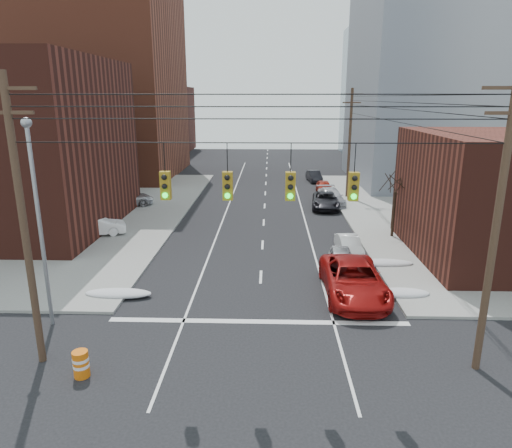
# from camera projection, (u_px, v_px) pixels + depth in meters

# --- Properties ---
(ground) EXTENTS (160.00, 160.00, 0.00)m
(ground) POSITION_uv_depth(u_px,v_px,m) (253.00, 415.00, 15.00)
(ground) COLOR black
(ground) RESTS_ON ground
(building_brick_tall) EXTENTS (24.00, 20.00, 30.00)m
(building_brick_tall) POSITION_uv_depth(u_px,v_px,m) (78.00, 57.00, 57.90)
(building_brick_tall) COLOR brown
(building_brick_tall) RESTS_ON ground
(building_brick_far) EXTENTS (22.00, 18.00, 12.00)m
(building_brick_far) POSITION_uv_depth(u_px,v_px,m) (129.00, 120.00, 85.41)
(building_brick_far) COLOR #471C15
(building_brick_far) RESTS_ON ground
(building_office) EXTENTS (22.00, 20.00, 25.00)m
(building_office) POSITION_uv_depth(u_px,v_px,m) (454.00, 76.00, 53.37)
(building_office) COLOR gray
(building_office) RESTS_ON ground
(building_glass) EXTENTS (20.00, 18.00, 22.00)m
(building_glass) POSITION_uv_depth(u_px,v_px,m) (406.00, 92.00, 78.75)
(building_glass) COLOR gray
(building_glass) RESTS_ON ground
(utility_pole_left) EXTENTS (2.20, 0.28, 11.00)m
(utility_pole_left) POSITION_uv_depth(u_px,v_px,m) (23.00, 220.00, 16.59)
(utility_pole_left) COLOR #473323
(utility_pole_left) RESTS_ON ground
(utility_pole_right) EXTENTS (2.20, 0.28, 11.00)m
(utility_pole_right) POSITION_uv_depth(u_px,v_px,m) (496.00, 224.00, 16.09)
(utility_pole_right) COLOR #473323
(utility_pole_right) RESTS_ON ground
(utility_pole_far) EXTENTS (2.20, 0.28, 11.00)m
(utility_pole_far) POSITION_uv_depth(u_px,v_px,m) (350.00, 142.00, 45.94)
(utility_pole_far) COLOR #473323
(utility_pole_far) RESTS_ON ground
(traffic_signals) EXTENTS (17.00, 0.42, 2.02)m
(traffic_signals) POSITION_uv_depth(u_px,v_px,m) (259.00, 184.00, 15.94)
(traffic_signals) COLOR black
(traffic_signals) RESTS_ON ground
(street_light) EXTENTS (0.44, 0.44, 9.32)m
(street_light) POSITION_uv_depth(u_px,v_px,m) (37.00, 207.00, 19.57)
(street_light) COLOR gray
(street_light) RESTS_ON ground
(bare_tree) EXTENTS (2.09, 2.20, 4.93)m
(bare_tree) POSITION_uv_depth(u_px,v_px,m) (394.00, 207.00, 33.36)
(bare_tree) COLOR black
(bare_tree) RESTS_ON ground
(snow_nw) EXTENTS (3.50, 1.08, 0.42)m
(snow_nw) POSITION_uv_depth(u_px,v_px,m) (118.00, 293.00, 23.83)
(snow_nw) COLOR silver
(snow_nw) RESTS_ON ground
(snow_ne) EXTENTS (3.00, 1.08, 0.42)m
(snow_ne) POSITION_uv_depth(u_px,v_px,m) (401.00, 293.00, 23.88)
(snow_ne) COLOR silver
(snow_ne) RESTS_ON ground
(snow_east_far) EXTENTS (4.00, 1.08, 0.42)m
(snow_east_far) POSITION_uv_depth(u_px,v_px,m) (381.00, 263.00, 28.21)
(snow_east_far) COLOR silver
(snow_east_far) RESTS_ON ground
(red_pickup) EXTENTS (3.07, 6.57, 1.82)m
(red_pickup) POSITION_uv_depth(u_px,v_px,m) (354.00, 280.00, 23.80)
(red_pickup) COLOR maroon
(red_pickup) RESTS_ON ground
(parked_car_a) EXTENTS (1.97, 3.98, 1.30)m
(parked_car_a) POSITION_uv_depth(u_px,v_px,m) (341.00, 260.00, 27.46)
(parked_car_a) COLOR #AFB0B5
(parked_car_a) RESTS_ON ground
(parked_car_b) EXTENTS (1.50, 3.81, 1.23)m
(parked_car_b) POSITION_uv_depth(u_px,v_px,m) (349.00, 245.00, 30.26)
(parked_car_b) COLOR silver
(parked_car_b) RESTS_ON ground
(parked_car_c) EXTENTS (3.00, 5.61, 1.50)m
(parked_car_c) POSITION_uv_depth(u_px,v_px,m) (326.00, 201.00, 42.80)
(parked_car_c) COLOR black
(parked_car_c) RESTS_ON ground
(parked_car_d) EXTENTS (2.63, 5.50, 1.55)m
(parked_car_d) POSITION_uv_depth(u_px,v_px,m) (331.00, 197.00, 44.22)
(parked_car_d) COLOR silver
(parked_car_d) RESTS_ON ground
(parked_car_e) EXTENTS (1.63, 3.96, 1.34)m
(parked_car_e) POSITION_uv_depth(u_px,v_px,m) (324.00, 187.00, 49.65)
(parked_car_e) COLOR maroon
(parked_car_e) RESTS_ON ground
(parked_car_f) EXTENTS (1.87, 4.20, 1.34)m
(parked_car_f) POSITION_uv_depth(u_px,v_px,m) (314.00, 176.00, 56.47)
(parked_car_f) COLOR black
(parked_car_f) RESTS_ON ground
(lot_car_a) EXTENTS (4.60, 2.80, 1.43)m
(lot_car_a) POSITION_uv_depth(u_px,v_px,m) (95.00, 226.00, 33.91)
(lot_car_a) COLOR white
(lot_car_a) RESTS_ON sidewalk_nw
(lot_car_b) EXTENTS (5.31, 3.60, 1.35)m
(lot_car_b) POSITION_uv_depth(u_px,v_px,m) (128.00, 198.00, 43.39)
(lot_car_b) COLOR #BBBBC1
(lot_car_b) RESTS_ON sidewalk_nw
(lot_car_c) EXTENTS (4.79, 2.44, 1.33)m
(lot_car_c) POSITION_uv_depth(u_px,v_px,m) (37.00, 212.00, 38.16)
(lot_car_c) COLOR black
(lot_car_c) RESTS_ON sidewalk_nw
(lot_car_d) EXTENTS (4.46, 3.00, 1.41)m
(lot_car_d) POSITION_uv_depth(u_px,v_px,m) (58.00, 199.00, 42.75)
(lot_car_d) COLOR #A1A1A6
(lot_car_d) RESTS_ON sidewalk_nw
(construction_barrel) EXTENTS (0.78, 0.78, 1.04)m
(construction_barrel) POSITION_uv_depth(u_px,v_px,m) (81.00, 364.00, 16.97)
(construction_barrel) COLOR #DA610B
(construction_barrel) RESTS_ON ground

